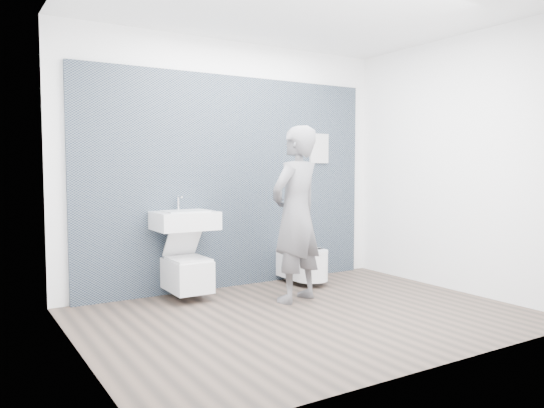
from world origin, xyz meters
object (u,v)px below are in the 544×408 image
toilet_rounded (305,264)px  visitor (296,214)px  washbasin (185,220)px  toilet_square (187,273)px

toilet_rounded → visitor: bearing=-131.9°
washbasin → visitor: 1.16m
toilet_square → visitor: 1.29m
washbasin → visitor: (0.92, -0.70, 0.07)m
toilet_square → visitor: bearing=-35.4°
toilet_square → visitor: visitor is taller
toilet_rounded → visitor: (-0.54, -0.60, 0.65)m
toilet_square → toilet_rounded: bearing=-2.2°
washbasin → toilet_square: washbasin is taller
washbasin → toilet_square: size_ratio=0.93×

